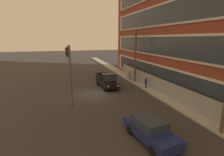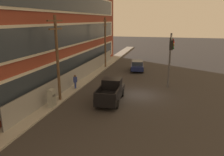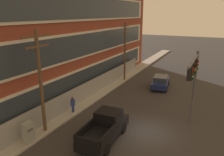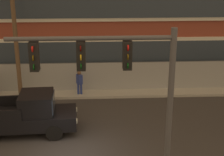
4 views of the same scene
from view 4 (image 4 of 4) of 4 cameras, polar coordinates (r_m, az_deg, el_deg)
sidewalk_building_side at (r=22.35m, az=-5.51°, el=-2.39°), size 80.00×1.94×0.16m
chain_link_fence at (r=22.45m, az=4.77°, el=0.28°), size 29.06×0.06×2.01m
traffic_signal_mast at (r=10.86m, az=1.43°, el=-0.50°), size 5.24×0.43×6.21m
pickup_truck_black at (r=17.47m, az=-14.29°, el=-5.98°), size 5.43×2.23×2.08m
utility_pole_near_corner at (r=21.18m, az=-15.88°, el=8.23°), size 2.64×0.26×8.04m
pedestrian_near_cabinet at (r=21.57m, az=-5.42°, el=-0.65°), size 0.42×0.47×1.69m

